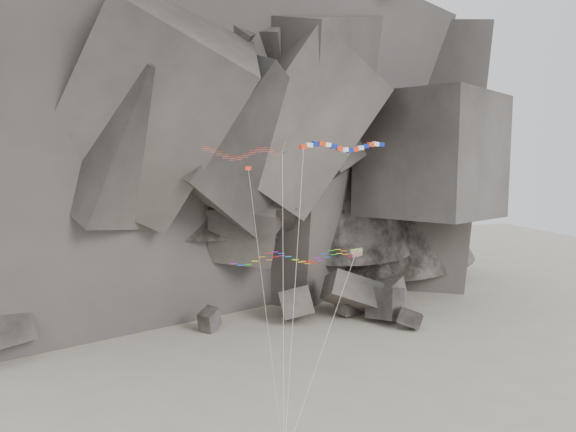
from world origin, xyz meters
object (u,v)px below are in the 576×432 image
object	(u,v)px
banner_kite	(343,148)
pennant_kite	(257,241)
parafoil_kite	(291,257)
delta_kite	(240,152)

from	to	relation	value
banner_kite	pennant_kite	xyz separation A→B (m)	(-10.45, -5.81, -7.97)
parafoil_kite	pennant_kite	world-z (taller)	pennant_kite
banner_kite	pennant_kite	size ratio (longest dim) A/B	1.09
banner_kite	parafoil_kite	distance (m)	12.03
pennant_kite	delta_kite	bearing A→B (deg)	90.93
banner_kite	parafoil_kite	size ratio (longest dim) A/B	1.64
delta_kite	banner_kite	bearing A→B (deg)	20.60
banner_kite	pennant_kite	bearing A→B (deg)	-162.14
delta_kite	banner_kite	distance (m)	10.79
delta_kite	banner_kite	world-z (taller)	delta_kite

